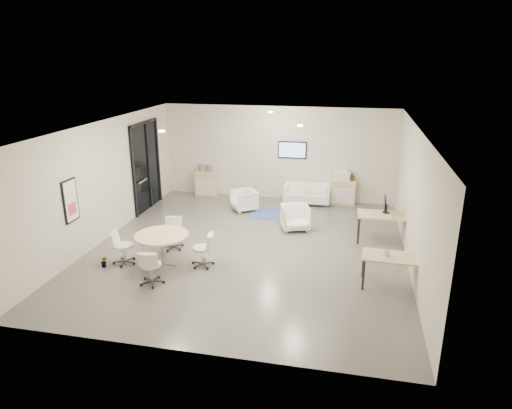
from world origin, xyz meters
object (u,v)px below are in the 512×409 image
at_px(loveseat, 307,194).
at_px(round_table, 162,238).
at_px(armchair_left, 244,199).
at_px(desk_rear, 386,217).
at_px(sideboard_right, 342,192).
at_px(desk_front, 394,260).
at_px(sideboard_left, 207,183).
at_px(armchair_right, 295,216).

height_order(loveseat, round_table, round_table).
height_order(armchair_left, desk_rear, desk_rear).
xyz_separation_m(sideboard_right, armchair_left, (-3.10, -1.32, -0.05)).
distance_m(armchair_left, desk_front, 6.14).
height_order(sideboard_left, armchair_left, sideboard_left).
distance_m(armchair_right, desk_rear, 2.54).
bearing_deg(desk_front, sideboard_right, 105.85).
distance_m(armchair_right, desk_front, 3.90).
bearing_deg(sideboard_left, armchair_left, -37.98).
distance_m(loveseat, round_table, 6.22).
distance_m(sideboard_left, sideboard_right, 4.79).
bearing_deg(desk_front, sideboard_left, 140.24).
bearing_deg(loveseat, sideboard_right, 5.43).
height_order(sideboard_left, desk_front, sideboard_left).
bearing_deg(desk_rear, desk_front, -90.03).
bearing_deg(round_table, loveseat, 62.26).
height_order(sideboard_left, loveseat, sideboard_left).
bearing_deg(armchair_left, sideboard_left, -163.71).
relative_size(armchair_right, round_table, 0.62).
bearing_deg(sideboard_right, sideboard_left, 180.00).
xyz_separation_m(sideboard_left, armchair_right, (3.54, -2.66, -0.05)).
bearing_deg(desk_rear, round_table, -155.06).
xyz_separation_m(desk_rear, round_table, (-5.31, -2.59, -0.00)).
xyz_separation_m(sideboard_right, desk_rear, (1.24, -3.06, 0.28)).
relative_size(sideboard_right, desk_front, 0.61).
xyz_separation_m(loveseat, desk_rear, (2.42, -2.91, 0.39)).
bearing_deg(armchair_right, desk_rear, -27.75).
height_order(loveseat, armchair_left, armchair_left).
distance_m(desk_front, round_table, 5.35).
bearing_deg(loveseat, sideboard_left, 175.29).
bearing_deg(sideboard_left, armchair_right, -36.96).
xyz_separation_m(armchair_right, desk_rear, (2.49, -0.40, 0.30)).
bearing_deg(sideboard_left, desk_rear, -26.96).
relative_size(sideboard_right, armchair_right, 1.07).
bearing_deg(sideboard_right, armchair_left, -156.95).
relative_size(sideboard_right, desk_rear, 0.56).
xyz_separation_m(armchair_left, armchair_right, (1.85, -1.34, 0.02)).
bearing_deg(loveseat, armchair_left, -150.99).
relative_size(armchair_right, desk_rear, 0.53).
xyz_separation_m(loveseat, armchair_right, (-0.07, -2.50, 0.08)).
relative_size(armchair_left, round_table, 0.58).
bearing_deg(round_table, desk_front, 0.39).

